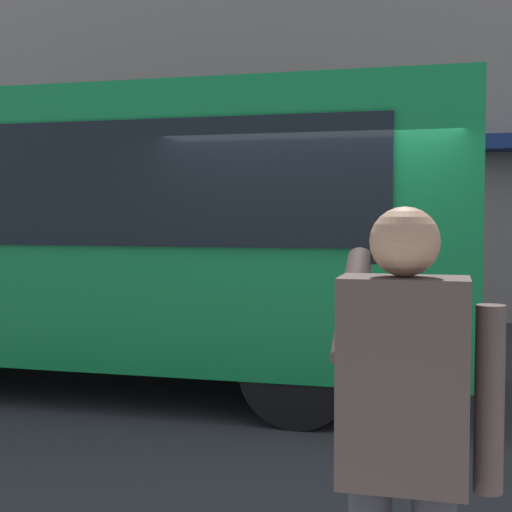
% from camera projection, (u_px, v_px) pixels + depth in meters
% --- Properties ---
extents(ground_plane, '(60.00, 60.00, 0.00)m').
position_uv_depth(ground_plane, '(320.00, 411.00, 6.86)').
color(ground_plane, '#2B2B2D').
extents(red_bus, '(9.05, 2.54, 3.08)m').
position_uv_depth(red_bus, '(47.00, 228.00, 8.08)').
color(red_bus, '#0F7238').
rests_on(red_bus, ground_plane).
extents(pedestrian_photographer, '(0.53, 0.52, 1.70)m').
position_uv_depth(pedestrian_photographer, '(404.00, 431.00, 2.34)').
color(pedestrian_photographer, '#2D2D33').
rests_on(pedestrian_photographer, sidewalk_curb).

